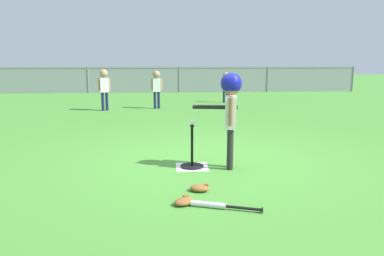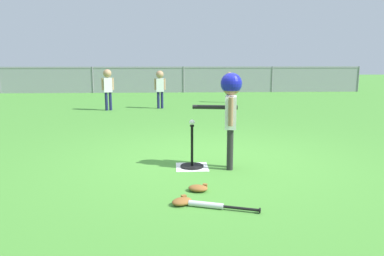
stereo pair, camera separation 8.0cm
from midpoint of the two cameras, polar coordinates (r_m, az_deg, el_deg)
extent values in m
plane|color=#478C33|center=(5.51, 2.09, -4.93)|extent=(60.00, 60.00, 0.00)
cube|color=white|center=(5.15, -0.45, -5.99)|extent=(0.44, 0.44, 0.01)
cylinder|color=black|center=(5.14, -0.45, -5.90)|extent=(0.32, 0.32, 0.03)
cylinder|color=black|center=(5.07, -0.45, -2.69)|extent=(0.04, 0.04, 0.57)
cylinder|color=black|center=(5.01, -0.46, 0.35)|extent=(0.06, 0.06, 0.02)
sphere|color=white|center=(5.01, -0.46, 0.88)|extent=(0.07, 0.07, 0.07)
cylinder|color=#262626|center=(4.99, 5.42, -3.31)|extent=(0.09, 0.09, 0.56)
cylinder|color=#262626|center=(5.11, 5.42, -2.98)|extent=(0.09, 0.09, 0.56)
cube|color=white|center=(4.96, 5.51, 2.41)|extent=(0.19, 0.27, 0.43)
cylinder|color=#8C6647|center=(4.80, 5.52, 2.52)|extent=(0.06, 0.06, 0.37)
cylinder|color=#8C6647|center=(5.11, 5.52, 3.00)|extent=(0.06, 0.06, 0.37)
sphere|color=#8C6647|center=(4.92, 5.59, 6.47)|extent=(0.25, 0.25, 0.25)
sphere|color=#141999|center=(4.92, 5.59, 6.82)|extent=(0.28, 0.28, 0.28)
cylinder|color=black|center=(4.95, 3.09, 3.23)|extent=(0.60, 0.15, 0.06)
cylinder|color=#191E4C|center=(12.80, 5.21, 4.95)|extent=(0.07, 0.07, 0.46)
cylinder|color=#191E4C|center=(12.80, 4.75, 4.96)|extent=(0.07, 0.07, 0.46)
cube|color=green|center=(12.77, 5.01, 6.79)|extent=(0.23, 0.17, 0.36)
cylinder|color=tan|center=(12.76, 5.59, 6.89)|extent=(0.05, 0.05, 0.31)
cylinder|color=tan|center=(12.77, 4.43, 6.92)|extent=(0.05, 0.05, 0.31)
sphere|color=tan|center=(12.75, 5.03, 8.10)|extent=(0.21, 0.21, 0.21)
cylinder|color=#191E4C|center=(11.07, -13.16, 4.01)|extent=(0.08, 0.08, 0.53)
cylinder|color=#191E4C|center=(11.04, -13.76, 3.98)|extent=(0.08, 0.08, 0.53)
cube|color=white|center=(11.01, -13.56, 6.42)|extent=(0.27, 0.21, 0.41)
cylinder|color=tan|center=(11.04, -12.81, 6.62)|extent=(0.06, 0.06, 0.35)
cylinder|color=tan|center=(10.99, -14.33, 6.53)|extent=(0.06, 0.06, 0.35)
sphere|color=tan|center=(11.00, -13.64, 8.16)|extent=(0.23, 0.23, 0.23)
cylinder|color=#191E4C|center=(11.25, -5.35, 4.29)|extent=(0.08, 0.08, 0.51)
cylinder|color=#191E4C|center=(11.25, -5.93, 4.27)|extent=(0.08, 0.08, 0.51)
cube|color=white|center=(11.21, -5.68, 6.57)|extent=(0.24, 0.16, 0.39)
cylinder|color=tan|center=(11.22, -4.96, 6.73)|extent=(0.06, 0.06, 0.34)
cylinder|color=tan|center=(11.20, -6.41, 6.69)|extent=(0.06, 0.06, 0.34)
sphere|color=tan|center=(11.19, -5.71, 8.20)|extent=(0.22, 0.22, 0.22)
cylinder|color=silver|center=(3.80, 1.90, -11.69)|extent=(0.36, 0.17, 0.06)
cylinder|color=black|center=(3.75, 7.35, -12.12)|extent=(0.35, 0.14, 0.03)
cylinder|color=black|center=(3.73, 10.14, -12.30)|extent=(0.03, 0.05, 0.05)
ellipsoid|color=brown|center=(3.86, -1.83, -11.23)|extent=(0.27, 0.25, 0.07)
cube|color=brown|center=(3.95, -1.56, -10.71)|extent=(0.06, 0.06, 0.06)
ellipsoid|color=brown|center=(4.24, 0.59, -9.24)|extent=(0.26, 0.22, 0.07)
cube|color=brown|center=(4.29, 1.66, -8.98)|extent=(0.06, 0.05, 0.06)
cylinder|color=slate|center=(16.99, -15.83, 7.12)|extent=(0.06, 0.06, 1.15)
cylinder|color=slate|center=(16.65, -2.11, 7.45)|extent=(0.06, 0.06, 1.15)
cylinder|color=slate|center=(17.26, 11.40, 7.36)|extent=(0.06, 0.06, 1.15)
cylinder|color=slate|center=(18.72, 23.37, 6.94)|extent=(0.06, 0.06, 1.15)
cube|color=gray|center=(16.63, -2.12, 9.23)|extent=(16.00, 0.03, 0.03)
cube|color=gray|center=(16.65, -2.11, 7.45)|extent=(16.00, 0.01, 1.15)
camera|label=1|loc=(0.04, -90.46, -0.09)|focal=34.69mm
camera|label=2|loc=(0.04, 89.54, 0.09)|focal=34.69mm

